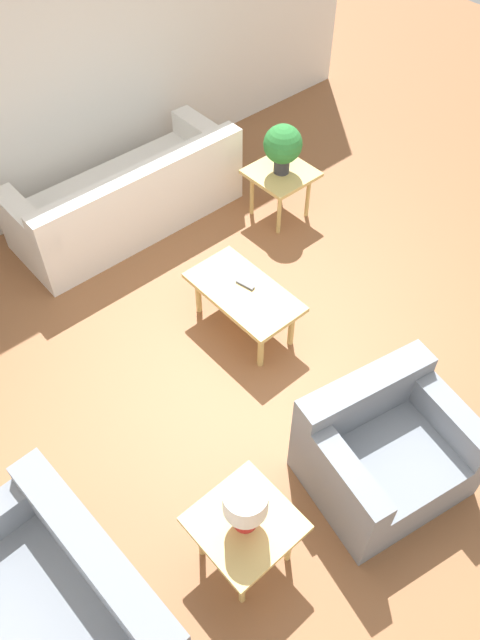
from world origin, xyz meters
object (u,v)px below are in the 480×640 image
loveseat (65,611)px  side_table_lamp (245,527)px  armchair (383,450)px  coffee_table (244,295)px  table_lamp (245,505)px  side_table_plant (281,178)px  sofa (129,199)px  potted_plant (283,145)px

loveseat → side_table_lamp: size_ratio=2.49×
armchair → coffee_table: 1.64m
table_lamp → side_table_lamp: bearing=-63.4°
armchair → loveseat: same height
side_table_plant → coffee_table: bearing=125.1°
table_lamp → side_table_plant: bearing=-47.4°
side_table_lamp → armchair: bearing=-99.3°
loveseat → coffee_table: (1.10, -2.32, 0.07)m
coffee_table → table_lamp: (-1.45, 1.28, 0.37)m
sofa → coffee_table: 1.73m
coffee_table → table_lamp: 1.97m
armchair → side_table_plant: 2.89m
side_table_plant → table_lamp: (-2.32, 2.52, 0.31)m
coffee_table → side_table_plant: side_table_plant is taller
coffee_table → table_lamp: table_lamp is taller
sofa → potted_plant: size_ratio=4.60×
table_lamp → potted_plant: bearing=-47.4°
loveseat → sofa: bearing=138.0°
sofa → coffee_table: bearing=88.1°
side_table_lamp → table_lamp: size_ratio=1.54×
side_table_lamp → potted_plant: bearing=-47.4°
coffee_table → side_table_plant: bearing=-54.9°
coffee_table → potted_plant: (0.87, -1.24, 0.41)m
sofa → side_table_lamp: 3.45m
side_table_lamp → sofa: bearing=-23.0°
coffee_table → table_lamp: size_ratio=2.59×
armchair → loveseat: bearing=177.6°
sofa → side_table_plant: bearing=144.6°
sofa → armchair: 3.36m
sofa → loveseat: loveseat is taller
sofa → loveseat: 3.70m
loveseat → coffee_table: bearing=113.6°
armchair → side_table_plant: bearing=71.3°
sofa → coffee_table: (-1.72, 0.07, 0.08)m
side_table_lamp → potted_plant: (2.32, -2.52, 0.35)m
loveseat → potted_plant: size_ratio=2.95×
loveseat → side_table_lamp: loveseat is taller
side_table_lamp → potted_plant: 3.45m
loveseat → table_lamp: (-0.35, -1.04, 0.44)m
sofa → potted_plant: 1.53m
coffee_table → side_table_plant: 1.52m
loveseat → side_table_lamp: bearing=69.8°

